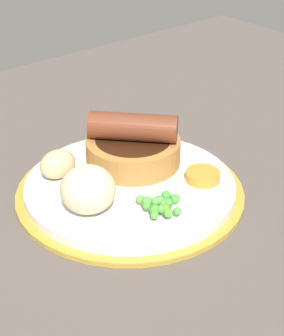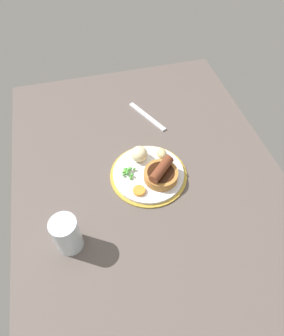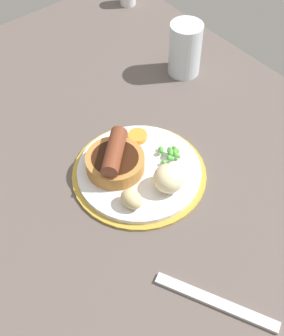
% 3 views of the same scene
% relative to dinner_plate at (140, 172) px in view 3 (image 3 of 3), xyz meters
% --- Properties ---
extents(dining_table, '(1.10, 0.80, 0.03)m').
position_rel_dinner_plate_xyz_m(dining_table, '(0.01, 0.00, -0.02)').
color(dining_table, '#564C47').
rests_on(dining_table, ground).
extents(dinner_plate, '(0.23, 0.23, 0.01)m').
position_rel_dinner_plate_xyz_m(dinner_plate, '(0.00, 0.00, 0.00)').
color(dinner_plate, '#B79333').
rests_on(dinner_plate, dining_table).
extents(sausage_pudding, '(0.10, 0.10, 0.06)m').
position_rel_dinner_plate_xyz_m(sausage_pudding, '(0.03, 0.03, 0.03)').
color(sausage_pudding, '#AD7538').
rests_on(sausage_pudding, dinner_plate).
extents(pea_pile, '(0.04, 0.04, 0.02)m').
position_rel_dinner_plate_xyz_m(pea_pile, '(-0.01, -0.06, 0.02)').
color(pea_pile, '#509743').
rests_on(pea_pile, dinner_plate).
extents(potato_chunk_0, '(0.04, 0.03, 0.03)m').
position_rel_dinner_plate_xyz_m(potato_chunk_0, '(-0.05, 0.06, 0.02)').
color(potato_chunk_0, '#CCB77F').
rests_on(potato_chunk_0, dinner_plate).
extents(potato_chunk_2, '(0.07, 0.07, 0.04)m').
position_rel_dinner_plate_xyz_m(potato_chunk_2, '(-0.06, -0.01, 0.03)').
color(potato_chunk_2, beige).
rests_on(potato_chunk_2, dinner_plate).
extents(carrot_slice_5, '(0.04, 0.04, 0.01)m').
position_rel_dinner_plate_xyz_m(carrot_slice_5, '(0.06, -0.04, 0.01)').
color(carrot_slice_5, orange).
rests_on(carrot_slice_5, dinner_plate).
extents(fork, '(0.17, 0.09, 0.01)m').
position_rel_dinner_plate_xyz_m(fork, '(-0.25, 0.06, -0.00)').
color(fork, silver).
rests_on(fork, dining_table).
extents(drinking_glass, '(0.07, 0.07, 0.11)m').
position_rel_dinner_plate_xyz_m(drinking_glass, '(0.16, -0.25, 0.05)').
color(drinking_glass, silver).
rests_on(drinking_glass, dining_table).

